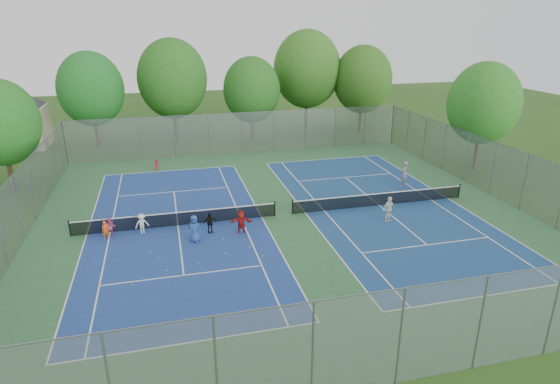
# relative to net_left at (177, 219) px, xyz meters

# --- Properties ---
(ground) EXTENTS (120.00, 120.00, 0.00)m
(ground) POSITION_rel_net_left_xyz_m (7.00, 0.00, -0.46)
(ground) COLOR #274D18
(ground) RESTS_ON ground
(court_pad) EXTENTS (32.00, 32.00, 0.01)m
(court_pad) POSITION_rel_net_left_xyz_m (7.00, 0.00, -0.45)
(court_pad) COLOR #2E6136
(court_pad) RESTS_ON ground
(court_left) EXTENTS (10.97, 23.77, 0.01)m
(court_left) POSITION_rel_net_left_xyz_m (0.00, 0.00, -0.44)
(court_left) COLOR navy
(court_left) RESTS_ON court_pad
(court_right) EXTENTS (10.97, 23.77, 0.01)m
(court_right) POSITION_rel_net_left_xyz_m (14.00, 0.00, -0.44)
(court_right) COLOR navy
(court_right) RESTS_ON court_pad
(net_left) EXTENTS (12.87, 0.10, 0.91)m
(net_left) POSITION_rel_net_left_xyz_m (0.00, 0.00, 0.00)
(net_left) COLOR black
(net_left) RESTS_ON ground
(net_right) EXTENTS (12.87, 0.10, 0.91)m
(net_right) POSITION_rel_net_left_xyz_m (14.00, 0.00, 0.00)
(net_right) COLOR black
(net_right) RESTS_ON ground
(fence_north) EXTENTS (32.00, 0.10, 4.00)m
(fence_north) POSITION_rel_net_left_xyz_m (7.00, 16.00, 1.54)
(fence_north) COLOR gray
(fence_north) RESTS_ON ground
(fence_south) EXTENTS (32.00, 0.10, 4.00)m
(fence_south) POSITION_rel_net_left_xyz_m (7.00, -16.00, 1.54)
(fence_south) COLOR gray
(fence_south) RESTS_ON ground
(fence_west) EXTENTS (0.10, 32.00, 4.00)m
(fence_west) POSITION_rel_net_left_xyz_m (-9.00, 0.00, 1.54)
(fence_west) COLOR gray
(fence_west) RESTS_ON ground
(fence_east) EXTENTS (0.10, 32.00, 4.00)m
(fence_east) POSITION_rel_net_left_xyz_m (23.00, 0.00, 1.54)
(fence_east) COLOR gray
(fence_east) RESTS_ON ground
(house) EXTENTS (11.03, 11.03, 7.30)m
(house) POSITION_rel_net_left_xyz_m (-15.00, 24.00, 3.76)
(house) COLOR #B7A88C
(house) RESTS_ON ground
(tree_nw) EXTENTS (6.40, 6.40, 9.58)m
(tree_nw) POSITION_rel_net_left_xyz_m (-7.00, 22.00, 5.44)
(tree_nw) COLOR #443326
(tree_nw) RESTS_ON ground
(tree_nl) EXTENTS (7.20, 7.20, 10.69)m
(tree_nl) POSITION_rel_net_left_xyz_m (1.00, 23.00, 6.09)
(tree_nl) COLOR #443326
(tree_nl) RESTS_ON ground
(tree_nc) EXTENTS (6.00, 6.00, 8.85)m
(tree_nc) POSITION_rel_net_left_xyz_m (9.00, 21.00, 4.94)
(tree_nc) COLOR #443326
(tree_nc) RESTS_ON ground
(tree_nr) EXTENTS (7.60, 7.60, 11.42)m
(tree_nr) POSITION_rel_net_left_xyz_m (16.00, 24.00, 6.59)
(tree_nr) COLOR #443326
(tree_nr) RESTS_ON ground
(tree_ne) EXTENTS (6.60, 6.60, 9.77)m
(tree_ne) POSITION_rel_net_left_xyz_m (22.00, 22.00, 5.51)
(tree_ne) COLOR #443326
(tree_ne) RESTS_ON ground
(tree_side_w) EXTENTS (5.60, 5.60, 8.47)m
(tree_side_w) POSITION_rel_net_left_xyz_m (-12.00, 10.00, 4.79)
(tree_side_w) COLOR #443326
(tree_side_w) RESTS_ON ground
(tree_side_e) EXTENTS (6.00, 6.00, 9.20)m
(tree_side_e) POSITION_rel_net_left_xyz_m (26.00, 6.00, 5.29)
(tree_side_e) COLOR #443326
(tree_side_e) RESTS_ON ground
(ball_crate) EXTENTS (0.38, 0.38, 0.28)m
(ball_crate) POSITION_rel_net_left_xyz_m (1.00, 0.92, -0.32)
(ball_crate) COLOR blue
(ball_crate) RESTS_ON ground
(ball_hopper) EXTENTS (0.37, 0.37, 0.57)m
(ball_hopper) POSITION_rel_net_left_xyz_m (4.07, 0.16, -0.17)
(ball_hopper) COLOR #248630
(ball_hopper) RESTS_ON ground
(student_a) EXTENTS (0.47, 0.36, 1.14)m
(student_a) POSITION_rel_net_left_xyz_m (-4.25, -0.85, 0.11)
(student_a) COLOR orange
(student_a) RESTS_ON ground
(student_b) EXTENTS (0.65, 0.54, 1.23)m
(student_b) POSITION_rel_net_left_xyz_m (-3.98, -0.62, 0.16)
(student_b) COLOR #CD5083
(student_b) RESTS_ON ground
(student_c) EXTENTS (0.93, 0.69, 1.28)m
(student_c) POSITION_rel_net_left_xyz_m (-2.15, -0.60, 0.19)
(student_c) COLOR silver
(student_c) RESTS_ON ground
(student_d) EXTENTS (0.83, 0.46, 1.34)m
(student_d) POSITION_rel_net_left_xyz_m (1.89, -1.57, 0.21)
(student_d) COLOR black
(student_d) RESTS_ON ground
(student_e) EXTENTS (0.93, 0.75, 1.66)m
(student_e) POSITION_rel_net_left_xyz_m (0.89, -2.56, 0.38)
(student_e) COLOR #295196
(student_e) RESTS_ON ground
(student_f) EXTENTS (1.45, 0.67, 1.50)m
(student_f) POSITION_rel_net_left_xyz_m (3.76, -2.08, 0.29)
(student_f) COLOR #A71917
(student_f) RESTS_ON ground
(child_far_baseline) EXTENTS (0.70, 0.47, 1.01)m
(child_far_baseline) POSITION_rel_net_left_xyz_m (-1.22, 12.15, 0.05)
(child_far_baseline) COLOR #AC1827
(child_far_baseline) RESTS_ON ground
(instructor) EXTENTS (0.88, 0.86, 2.04)m
(instructor) POSITION_rel_net_left_xyz_m (17.61, 3.30, 0.56)
(instructor) COLOR gray
(instructor) RESTS_ON ground
(teen_court_b) EXTENTS (1.09, 0.76, 1.73)m
(teen_court_b) POSITION_rel_net_left_xyz_m (13.32, -2.70, 0.41)
(teen_court_b) COLOR silver
(teen_court_b) RESTS_ON ground
(tennis_ball_0) EXTENTS (0.07, 0.07, 0.07)m
(tennis_ball_0) POSITION_rel_net_left_xyz_m (-2.55, -6.78, -0.42)
(tennis_ball_0) COLOR #B0CD2F
(tennis_ball_0) RESTS_ON ground
(tennis_ball_1) EXTENTS (0.07, 0.07, 0.07)m
(tennis_ball_1) POSITION_rel_net_left_xyz_m (0.85, -5.46, -0.42)
(tennis_ball_1) COLOR #C6D431
(tennis_ball_1) RESTS_ON ground
(tennis_ball_2) EXTENTS (0.07, 0.07, 0.07)m
(tennis_ball_2) POSITION_rel_net_left_xyz_m (3.90, -4.16, -0.42)
(tennis_ball_2) COLOR #D5E635
(tennis_ball_2) RESTS_ON ground
(tennis_ball_3) EXTENTS (0.07, 0.07, 0.07)m
(tennis_ball_3) POSITION_rel_net_left_xyz_m (-0.37, -6.51, -0.42)
(tennis_ball_3) COLOR #CFE535
(tennis_ball_3) RESTS_ON ground
(tennis_ball_4) EXTENTS (0.07, 0.07, 0.07)m
(tennis_ball_4) POSITION_rel_net_left_xyz_m (-0.81, -5.72, -0.42)
(tennis_ball_4) COLOR #C7DA32
(tennis_ball_4) RESTS_ON ground
(tennis_ball_5) EXTENTS (0.07, 0.07, 0.07)m
(tennis_ball_5) POSITION_rel_net_left_xyz_m (-1.69, -3.43, -0.42)
(tennis_ball_5) COLOR gold
(tennis_ball_5) RESTS_ON ground
(tennis_ball_6) EXTENTS (0.07, 0.07, 0.07)m
(tennis_ball_6) POSITION_rel_net_left_xyz_m (-0.05, -4.76, -0.42)
(tennis_ball_6) COLOR #CBDD33
(tennis_ball_6) RESTS_ON ground
(tennis_ball_7) EXTENTS (0.07, 0.07, 0.07)m
(tennis_ball_7) POSITION_rel_net_left_xyz_m (2.39, -4.59, -0.42)
(tennis_ball_7) COLOR #D4E735
(tennis_ball_7) RESTS_ON ground
(tennis_ball_8) EXTENTS (0.07, 0.07, 0.07)m
(tennis_ball_8) POSITION_rel_net_left_xyz_m (2.55, -2.80, -0.42)
(tennis_ball_8) COLOR #DCF538
(tennis_ball_8) RESTS_ON ground
(tennis_ball_9) EXTENTS (0.07, 0.07, 0.07)m
(tennis_ball_9) POSITION_rel_net_left_xyz_m (3.76, -3.12, -0.42)
(tennis_ball_9) COLOR #ACC52E
(tennis_ball_9) RESTS_ON ground
(tennis_ball_10) EXTENTS (0.07, 0.07, 0.07)m
(tennis_ball_10) POSITION_rel_net_left_xyz_m (4.37, -5.41, -0.42)
(tennis_ball_10) COLOR yellow
(tennis_ball_10) RESTS_ON ground
(tennis_ball_11) EXTENTS (0.07, 0.07, 0.07)m
(tennis_ball_11) POSITION_rel_net_left_xyz_m (-1.18, -4.28, -0.42)
(tennis_ball_11) COLOR #BDD631
(tennis_ball_11) RESTS_ON ground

